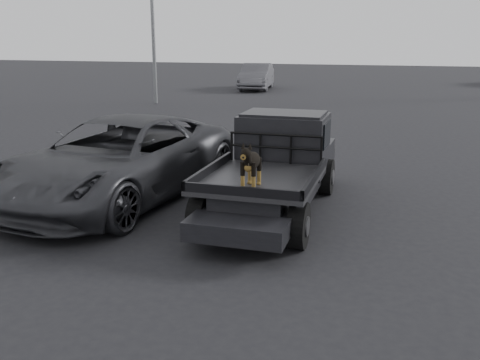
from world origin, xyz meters
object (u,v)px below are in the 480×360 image
(flatbed_ute, at_px, (272,188))
(dog, at_px, (251,165))
(parked_suv, at_px, (119,159))
(distant_car_a, at_px, (256,76))

(flatbed_ute, height_order, dog, dog)
(parked_suv, bearing_deg, flatbed_ute, 8.20)
(dog, height_order, distant_car_a, dog)
(distant_car_a, bearing_deg, flatbed_ute, -81.70)
(flatbed_ute, height_order, parked_suv, parked_suv)
(flatbed_ute, distance_m, dog, 1.79)
(dog, distance_m, parked_suv, 3.59)
(dog, bearing_deg, flatbed_ute, 90.46)
(flatbed_ute, xyz_separation_m, parked_suv, (-3.22, -0.08, 0.38))
(flatbed_ute, relative_size, parked_suv, 0.89)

